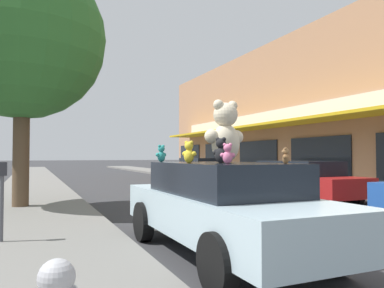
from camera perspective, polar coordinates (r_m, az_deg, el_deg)
ground_plane at (r=7.68m, az=22.51°, el=-13.17°), size 260.00×260.00×0.00m
sidewalk_near at (r=5.46m, az=-22.04°, el=-17.07°), size 2.80×90.00×0.16m
storefront_row at (r=24.27m, az=25.67°, el=3.96°), size 14.20×30.11×7.81m
plush_art_car at (r=5.86m, az=4.71°, el=-9.24°), size 1.92×4.65×1.42m
teddy_bear_giant at (r=5.90m, az=5.10°, el=1.74°), size 0.74×0.48×0.98m
teddy_bear_brown at (r=5.13m, az=14.07°, el=-1.78°), size 0.15×0.15×0.22m
teddy_bear_black at (r=5.53m, az=4.44°, el=-1.02°), size 0.23×0.28×0.38m
teddy_bear_yellow at (r=5.57m, az=-0.47°, el=-1.27°), size 0.21×0.24×0.33m
teddy_bear_teal at (r=6.56m, az=-4.70°, el=-1.48°), size 0.23×0.16×0.30m
teddy_bear_pink at (r=5.03m, az=5.44°, el=-1.50°), size 0.21×0.17×0.28m
teddy_bear_orange at (r=6.74m, az=-0.44°, el=-1.64°), size 0.16×0.20×0.27m
parked_car_far_center at (r=12.61m, az=15.99°, el=-5.29°), size 1.83×4.64×1.37m
parked_car_far_right at (r=18.92m, az=1.63°, el=-4.11°), size 1.98×4.27×1.42m
street_tree at (r=11.69m, az=-24.39°, el=14.47°), size 4.50×4.50×6.88m
parking_meter at (r=6.76m, az=-26.99°, el=-6.37°), size 0.14×0.10×1.27m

